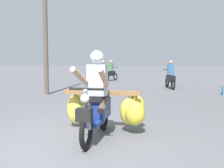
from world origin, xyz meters
TOP-DOWN VIEW (x-y plane):
  - ground_plane at (0.00, 0.00)m, footprint 120.00×120.00m
  - motorbike_main_loaded at (0.44, 0.95)m, footprint 1.74×1.85m
  - motorbike_distant_ahead_left at (1.03, 9.50)m, footprint 0.72×1.55m
  - motorbike_distant_ahead_right at (-3.11, 11.40)m, footprint 0.50×1.62m
  - motorbike_distant_far_ahead at (-3.25, 13.52)m, footprint 0.62×1.59m
  - utility_pole at (-3.70, 5.85)m, footprint 0.18×0.18m

SIDE VIEW (x-z plane):
  - ground_plane at x=0.00m, z-range 0.00..0.00m
  - motorbike_main_loaded at x=0.44m, z-range -0.24..1.34m
  - motorbike_distant_ahead_left at x=1.03m, z-range -0.13..1.27m
  - motorbike_distant_ahead_right at x=-3.11m, z-range -0.13..1.27m
  - motorbike_distant_far_ahead at x=-3.25m, z-range -0.13..1.27m
  - utility_pole at x=-3.70m, z-range 0.00..5.99m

